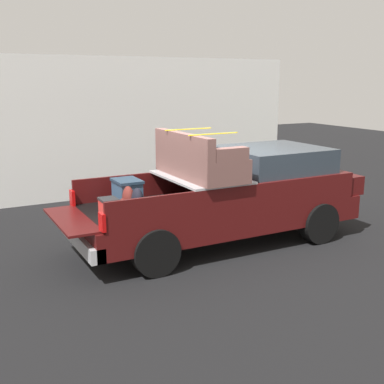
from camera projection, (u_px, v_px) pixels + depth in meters
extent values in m
plane|color=black|center=(219.00, 243.00, 9.55)|extent=(40.00, 40.00, 0.00)
cube|color=#470F0F|center=(219.00, 213.00, 9.41)|extent=(5.50, 1.92, 0.47)
cube|color=black|center=(163.00, 208.00, 8.80)|extent=(2.80, 1.80, 0.04)
cube|color=#470F0F|center=(143.00, 186.00, 9.55)|extent=(2.80, 0.06, 0.50)
cube|color=#470F0F|center=(186.00, 207.00, 7.95)|extent=(2.80, 0.06, 0.50)
cube|color=#470F0F|center=(227.00, 188.00, 9.38)|extent=(0.06, 1.80, 0.50)
cube|color=#470F0F|center=(71.00, 220.00, 8.04)|extent=(0.55, 1.80, 0.04)
cube|color=#B2B2B7|center=(200.00, 177.00, 9.05)|extent=(1.25, 1.92, 0.04)
cube|color=#470F0F|center=(276.00, 182.00, 9.92)|extent=(2.30, 1.92, 0.50)
cube|color=#2D3842|center=(273.00, 159.00, 9.76)|extent=(1.94, 1.76, 0.47)
cube|color=#470F0F|center=(325.00, 178.00, 10.55)|extent=(0.40, 1.82, 0.38)
cube|color=#B2B2B7|center=(82.00, 240.00, 8.19)|extent=(0.24, 1.92, 0.24)
cube|color=red|center=(72.00, 198.00, 8.87)|extent=(0.06, 0.20, 0.28)
cube|color=red|center=(102.00, 222.00, 7.36)|extent=(0.06, 0.20, 0.28)
cylinder|color=black|center=(265.00, 203.00, 11.02)|extent=(0.81, 0.30, 0.81)
cylinder|color=black|center=(318.00, 223.00, 9.51)|extent=(0.81, 0.30, 0.81)
cylinder|color=black|center=(119.00, 224.00, 9.41)|extent=(0.81, 0.30, 0.81)
cylinder|color=black|center=(155.00, 252.00, 7.90)|extent=(0.81, 0.30, 0.81)
cube|color=#335170|center=(127.00, 195.00, 8.71)|extent=(0.40, 0.55, 0.47)
cube|color=#23394E|center=(127.00, 181.00, 8.65)|extent=(0.44, 0.59, 0.05)
ellipsoid|color=maroon|center=(128.00, 200.00, 8.33)|extent=(0.20, 0.31, 0.48)
ellipsoid|color=maroon|center=(123.00, 205.00, 8.30)|extent=(0.09, 0.22, 0.21)
ellipsoid|color=black|center=(138.00, 202.00, 8.18)|extent=(0.20, 0.30, 0.48)
ellipsoid|color=black|center=(132.00, 207.00, 8.14)|extent=(0.09, 0.21, 0.21)
cube|color=red|center=(109.00, 209.00, 8.05)|extent=(0.26, 0.34, 0.30)
cube|color=#262628|center=(109.00, 200.00, 8.01)|extent=(0.28, 0.36, 0.04)
cube|color=brown|center=(200.00, 165.00, 8.99)|extent=(0.89, 2.08, 0.42)
cube|color=brown|center=(183.00, 144.00, 8.73)|extent=(0.16, 2.08, 0.40)
cube|color=brown|center=(180.00, 142.00, 9.75)|extent=(0.65, 0.20, 0.22)
cube|color=brown|center=(230.00, 154.00, 8.14)|extent=(0.65, 0.20, 0.22)
cube|color=yellow|center=(189.00, 129.00, 9.25)|extent=(0.99, 0.03, 0.02)
cube|color=yellow|center=(213.00, 134.00, 8.45)|extent=(0.99, 0.03, 0.02)
cube|color=white|center=(150.00, 125.00, 13.71)|extent=(8.81, 0.36, 3.75)
cylinder|color=#1E592D|center=(284.00, 176.00, 13.88)|extent=(0.56, 0.56, 0.90)
cylinder|color=#1E592D|center=(285.00, 159.00, 13.77)|extent=(0.60, 0.60, 0.08)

